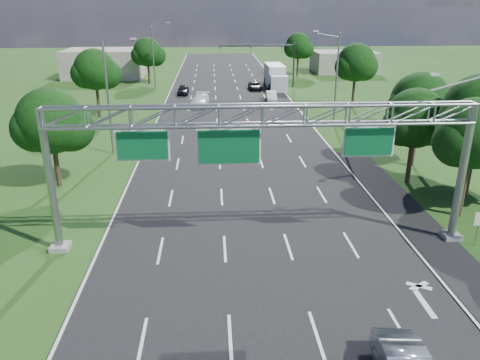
{
  "coord_description": "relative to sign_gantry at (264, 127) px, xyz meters",
  "views": [
    {
      "loc": [
        -2.34,
        -11.7,
        12.95
      ],
      "look_at": [
        -0.85,
        13.03,
        3.54
      ],
      "focal_mm": 35.0,
      "sensor_mm": 36.0,
      "label": 1
    }
  ],
  "objects": [
    {
      "name": "streetlight_l_near",
      "position": [
        -11.63,
        18.0,
        -1.31
      ],
      "size": [
        2.97,
        0.22,
        10.16
      ],
      "color": "gray",
      "rests_on": "ground"
    },
    {
      "name": "streetlight_r_mid",
      "position": [
        10.97,
        28.0,
        -1.31
      ],
      "size": [
        2.97,
        0.22,
        10.16
      ],
      "color": "gray",
      "rests_on": "ground"
    },
    {
      "name": "tree_verge_lc",
      "position": [
        -13.25,
        58.04,
        -1.92
      ],
      "size": [
        5.76,
        4.8,
        7.62
      ],
      "color": "#2D2116",
      "rests_on": "ground"
    },
    {
      "name": "traffic_signal",
      "position": [
        7.15,
        53.0,
        -1.72
      ],
      "size": [
        12.21,
        0.24,
        7.0
      ],
      "color": "black",
      "rests_on": "ground"
    },
    {
      "name": "car_queue_c",
      "position": [
        -6.99,
        47.37,
        -6.2
      ],
      "size": [
        1.74,
        4.09,
        1.38
      ],
      "primitive_type": "imported",
      "rotation": [
        0.0,
        0.0,
        -0.03
      ],
      "color": "black",
      "rests_on": "ground"
    },
    {
      "name": "tree_verge_lb",
      "position": [
        -16.25,
        33.04,
        -1.48
      ],
      "size": [
        5.76,
        4.8,
        8.06
      ],
      "color": "#2D2116",
      "rests_on": "ground"
    },
    {
      "name": "building_right",
      "position": [
        23.67,
        70.0,
        -4.89
      ],
      "size": [
        12.0,
        9.0,
        4.0
      ],
      "primitive_type": "cube",
      "color": "gray",
      "rests_on": "ground"
    },
    {
      "name": "road",
      "position": [
        -0.33,
        18.0,
        -6.89
      ],
      "size": [
        18.0,
        180.0,
        0.02
      ],
      "primitive_type": "cube",
      "color": "black",
      "rests_on": "ground"
    },
    {
      "name": "tree_verge_la",
      "position": [
        -14.25,
        10.04,
        -2.13
      ],
      "size": [
        5.76,
        4.8,
        7.4
      ],
      "color": "#2D2116",
      "rests_on": "ground"
    },
    {
      "name": "building_left",
      "position": [
        -22.33,
        66.0,
        -4.39
      ],
      "size": [
        14.0,
        10.0,
        5.0
      ],
      "primitive_type": "cube",
      "color": "gray",
      "rests_on": "ground"
    },
    {
      "name": "tree_verge_rd",
      "position": [
        15.75,
        36.04,
        -1.26
      ],
      "size": [
        5.76,
        4.8,
        8.28
      ],
      "color": "#2D2116",
      "rests_on": "ground"
    },
    {
      "name": "ground",
      "position": [
        -0.33,
        18.0,
        -6.89
      ],
      "size": [
        220.0,
        220.0,
        0.0
      ],
      "primitive_type": "plane",
      "color": "#254715",
      "rests_on": "ground"
    },
    {
      "name": "car_queue_d",
      "position": [
        5.68,
        41.86,
        -6.24
      ],
      "size": [
        1.48,
        3.96,
        1.29
      ],
      "primitive_type": "imported",
      "rotation": [
        0.0,
        0.0,
        -0.03
      ],
      "color": "white",
      "rests_on": "ground"
    },
    {
      "name": "box_truck",
      "position": [
        7.67,
        52.75,
        -5.18
      ],
      "size": [
        2.89,
        9.43,
        3.56
      ],
      "rotation": [
        0.0,
        0.0,
        0.01
      ],
      "color": "silver",
      "rests_on": "ground"
    },
    {
      "name": "car_queue_a",
      "position": [
        -4.24,
        39.1,
        -6.16
      ],
      "size": [
        2.73,
        5.3,
        1.47
      ],
      "primitive_type": "imported",
      "rotation": [
        0.0,
        0.0,
        -0.14
      ],
      "color": "white",
      "rests_on": "ground"
    },
    {
      "name": "car_queue_b",
      "position": [
        4.18,
        50.73,
        -6.31
      ],
      "size": [
        1.99,
        4.22,
        1.16
      ],
      "primitive_type": "imported",
      "rotation": [
        0.0,
        0.0,
        0.01
      ],
      "color": "black",
      "rests_on": "ground"
    },
    {
      "name": "sign_gantry",
      "position": [
        0.0,
        0.0,
        0.0
      ],
      "size": [
        23.5,
        1.0,
        9.56
      ],
      "color": "gray",
      "rests_on": "ground"
    },
    {
      "name": "road_flare",
      "position": [
        9.87,
        2.0,
        -6.89
      ],
      "size": [
        3.0,
        30.0,
        0.02
      ],
      "primitive_type": "cube",
      "color": "black",
      "rests_on": "ground"
    },
    {
      "name": "streetlight_l_far",
      "position": [
        -11.63,
        53.0,
        -1.31
      ],
      "size": [
        2.97,
        0.22,
        10.16
      ],
      "color": "gray",
      "rests_on": "ground"
    },
    {
      "name": "tree_cluster_right",
      "position": [
        14.47,
        7.19,
        -1.58
      ],
      "size": [
        9.91,
        14.6,
        8.68
      ],
      "color": "#2D2116",
      "rests_on": "ground"
    },
    {
      "name": "regulatory_sign",
      "position": [
        12.07,
        -1.02,
        -5.38
      ],
      "size": [
        0.6,
        0.08,
        2.1
      ],
      "color": "gray",
      "rests_on": "ground"
    },
    {
      "name": "tree_verge_re",
      "position": [
        13.75,
        66.04,
        -1.7
      ],
      "size": [
        5.76,
        4.8,
        7.84
      ],
      "color": "#2D2116",
      "rests_on": "ground"
    }
  ]
}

